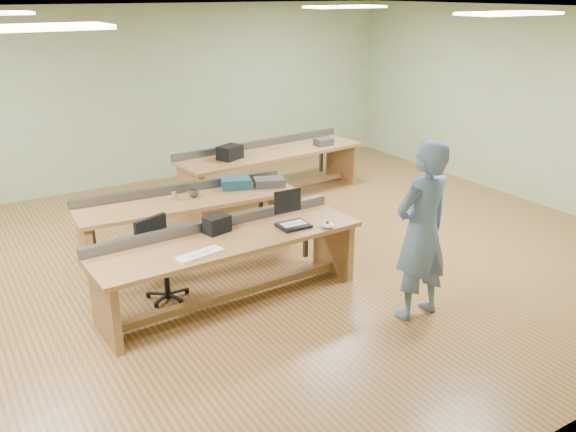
% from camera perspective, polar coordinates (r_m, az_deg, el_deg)
% --- Properties ---
extents(floor, '(10.00, 10.00, 0.00)m').
position_cam_1_polar(floor, '(7.68, -3.74, -4.34)').
color(floor, '#956238').
rests_on(floor, ground).
extents(ceiling, '(10.00, 10.00, 0.00)m').
position_cam_1_polar(ceiling, '(6.98, -4.34, 18.62)').
color(ceiling, silver).
rests_on(ceiling, wall_back).
extents(wall_back, '(10.00, 0.04, 3.00)m').
position_cam_1_polar(wall_back, '(10.82, -14.09, 10.75)').
color(wall_back, '#9AB78A').
rests_on(wall_back, floor).
extents(wall_front, '(10.00, 0.04, 3.00)m').
position_cam_1_polar(wall_front, '(4.25, 22.04, -5.03)').
color(wall_front, '#9AB78A').
rests_on(wall_front, floor).
extents(wall_right, '(0.04, 8.00, 3.00)m').
position_cam_1_polar(wall_right, '(10.42, 21.48, 9.60)').
color(wall_right, '#9AB78A').
rests_on(wall_right, floor).
extents(fluor_panels, '(6.20, 3.50, 0.03)m').
position_cam_1_polar(fluor_panels, '(6.98, -4.33, 18.37)').
color(fluor_panels, white).
rests_on(fluor_panels, ceiling).
extents(workbench_front, '(2.99, 0.91, 0.86)m').
position_cam_1_polar(workbench_front, '(6.56, -5.53, -3.56)').
color(workbench_front, olive).
rests_on(workbench_front, floor).
extents(workbench_mid, '(2.84, 0.92, 0.86)m').
position_cam_1_polar(workbench_mid, '(7.82, -9.27, 0.27)').
color(workbench_mid, olive).
rests_on(workbench_mid, floor).
extents(workbench_back, '(3.25, 1.11, 0.86)m').
position_cam_1_polar(workbench_back, '(9.98, -1.59, 5.05)').
color(workbench_back, olive).
rests_on(workbench_back, floor).
extents(person, '(0.71, 0.48, 1.88)m').
position_cam_1_polar(person, '(6.26, 12.39, -1.40)').
color(person, slate).
rests_on(person, floor).
extents(laptop_base, '(0.34, 0.28, 0.04)m').
position_cam_1_polar(laptop_base, '(6.73, 0.52, -0.89)').
color(laptop_base, black).
rests_on(laptop_base, workbench_front).
extents(laptop_screen, '(0.34, 0.02, 0.26)m').
position_cam_1_polar(laptop_screen, '(6.75, -0.05, 1.41)').
color(laptop_screen, black).
rests_on(laptop_screen, laptop_base).
extents(keyboard, '(0.51, 0.25, 0.03)m').
position_cam_1_polar(keyboard, '(6.08, -8.26, -3.59)').
color(keyboard, silver).
rests_on(keyboard, workbench_front).
extents(trackball_mouse, '(0.19, 0.20, 0.07)m').
position_cam_1_polar(trackball_mouse, '(6.73, 3.72, -0.80)').
color(trackball_mouse, white).
rests_on(trackball_mouse, workbench_front).
extents(camera_bag, '(0.31, 0.23, 0.19)m').
position_cam_1_polar(camera_bag, '(6.60, -6.66, -0.79)').
color(camera_bag, black).
rests_on(camera_bag, workbench_front).
extents(task_chair, '(0.63, 0.63, 0.91)m').
position_cam_1_polar(task_chair, '(6.84, -11.60, -4.95)').
color(task_chair, black).
rests_on(task_chair, floor).
extents(parts_bin_teal, '(0.46, 0.40, 0.13)m').
position_cam_1_polar(parts_bin_teal, '(8.08, -4.91, 3.10)').
color(parts_bin_teal, '#163C4A').
rests_on(parts_bin_teal, workbench_mid).
extents(parts_bin_grey, '(0.46, 0.37, 0.11)m').
position_cam_1_polar(parts_bin_grey, '(8.13, -1.76, 3.18)').
color(parts_bin_grey, '#343436').
rests_on(parts_bin_grey, workbench_mid).
extents(mug, '(0.14, 0.14, 0.10)m').
position_cam_1_polar(mug, '(7.78, -8.81, 2.12)').
color(mug, '#343436').
rests_on(mug, workbench_mid).
extents(drinks_can, '(0.07, 0.07, 0.11)m').
position_cam_1_polar(drinks_can, '(7.71, -10.64, 1.85)').
color(drinks_can, silver).
rests_on(drinks_can, workbench_mid).
extents(storage_box_back, '(0.44, 0.39, 0.21)m').
position_cam_1_polar(storage_box_back, '(9.48, -5.46, 5.95)').
color(storage_box_back, black).
rests_on(storage_box_back, workbench_back).
extents(tray_back, '(0.29, 0.22, 0.12)m').
position_cam_1_polar(tray_back, '(10.31, 3.35, 6.93)').
color(tray_back, '#343436').
rests_on(tray_back, workbench_back).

